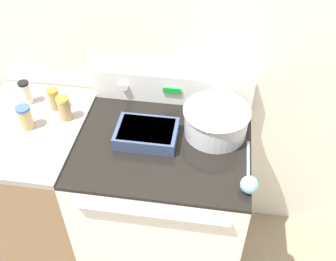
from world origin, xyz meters
TOP-DOWN VIEW (x-y plane):
  - kitchen_wall at (0.00, 0.70)m, footprint 8.00×0.05m
  - stove_range at (0.00, 0.33)m, footprint 0.81×0.70m
  - control_panel at (0.00, 0.64)m, footprint 0.81×0.07m
  - side_counter at (-0.66, 0.33)m, footprint 0.52×0.67m
  - mixing_bowl at (0.23, 0.44)m, footprint 0.31×0.31m
  - casserole_dish at (-0.08, 0.35)m, footprint 0.28×0.20m
  - ladle at (0.39, 0.12)m, footprint 0.08×0.32m
  - spice_jar_yellow_cap at (-0.49, 0.42)m, footprint 0.06×0.06m
  - spice_jar_orange_cap at (-0.57, 0.49)m, footprint 0.06×0.06m
  - spice_jar_blue_cap at (-0.65, 0.33)m, footprint 0.07×0.07m
  - spice_jar_black_cap at (-0.73, 0.51)m, footprint 0.05×0.05m

SIDE VIEW (x-z plane):
  - stove_range at x=0.00m, z-range 0.00..0.90m
  - side_counter at x=-0.66m, z-range 0.00..0.92m
  - ladle at x=0.39m, z-range 0.90..0.98m
  - casserole_dish at x=-0.08m, z-range 0.91..0.97m
  - spice_jar_orange_cap at x=-0.57m, z-range 0.92..1.03m
  - spice_jar_blue_cap at x=-0.65m, z-range 0.92..1.04m
  - spice_jar_yellow_cap at x=-0.49m, z-range 0.92..1.04m
  - spice_jar_black_cap at x=-0.73m, z-range 0.92..1.04m
  - mixing_bowl at x=0.23m, z-range 0.91..1.05m
  - control_panel at x=0.00m, z-range 0.90..1.07m
  - kitchen_wall at x=0.00m, z-range 0.00..2.50m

